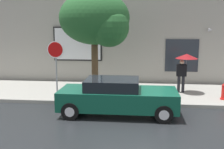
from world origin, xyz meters
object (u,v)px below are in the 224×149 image
object	(u,v)px
pedestrian_with_umbrella	(185,61)
stop_sign	(56,58)
parked_car	(117,97)
street_tree	(97,20)
fire_hydrant	(224,92)

from	to	relation	value
pedestrian_with_umbrella	stop_sign	bearing A→B (deg)	-166.62
parked_car	street_tree	xyz separation A→B (m)	(-1.10, 2.35, 2.88)
pedestrian_with_umbrella	fire_hydrant	bearing A→B (deg)	-36.12
fire_hydrant	street_tree	xyz separation A→B (m)	(-5.61, 0.33, 3.07)
fire_hydrant	stop_sign	bearing A→B (deg)	-177.92
parked_car	pedestrian_with_umbrella	xyz separation A→B (m)	(2.97, 3.14, 0.97)
street_tree	stop_sign	distance (m)	2.50
street_tree	stop_sign	size ratio (longest dim) A/B	1.87
pedestrian_with_umbrella	stop_sign	world-z (taller)	stop_sign
parked_car	street_tree	size ratio (longest dim) A/B	0.93
parked_car	stop_sign	distance (m)	3.59
stop_sign	fire_hydrant	bearing A→B (deg)	2.08
fire_hydrant	pedestrian_with_umbrella	distance (m)	2.23
street_tree	stop_sign	bearing A→B (deg)	-161.44
pedestrian_with_umbrella	street_tree	distance (m)	4.56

